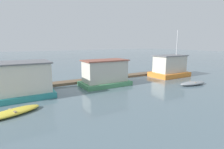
{
  "coord_description": "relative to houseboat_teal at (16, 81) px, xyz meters",
  "views": [
    {
      "loc": [
        -10.0,
        -18.02,
        4.99
      ],
      "look_at": [
        0.0,
        -1.0,
        1.4
      ],
      "focal_mm": 28.0,
      "sensor_mm": 36.0,
      "label": 1
    }
  ],
  "objects": [
    {
      "name": "dock_walkway",
      "position": [
        9.68,
        2.96,
        -1.44
      ],
      "size": [
        33.8,
        1.56,
        0.3
      ],
      "primitive_type": "cube",
      "color": "brown",
      "rests_on": "ground_plane"
    },
    {
      "name": "ground_plane",
      "position": [
        9.68,
        0.11,
        -1.59
      ],
      "size": [
        200.0,
        200.0,
        0.0
      ],
      "primitive_type": "plane",
      "color": "slate"
    },
    {
      "name": "mooring_post_centre",
      "position": [
        -0.87,
        1.93,
        -0.82
      ],
      "size": [
        0.3,
        0.3,
        1.55
      ],
      "primitive_type": "cylinder",
      "color": "brown",
      "rests_on": "ground_plane"
    },
    {
      "name": "mooring_post_near_left",
      "position": [
        21.53,
        1.93,
        -0.91
      ],
      "size": [
        0.3,
        0.3,
        1.36
      ],
      "primitive_type": "cylinder",
      "color": "brown",
      "rests_on": "ground_plane"
    },
    {
      "name": "dinghy_grey",
      "position": [
        18.3,
        -5.28,
        -1.36
      ],
      "size": [
        3.74,
        1.63,
        0.45
      ],
      "color": "gray",
      "rests_on": "ground_plane"
    },
    {
      "name": "houseboat_green",
      "position": [
        9.23,
        -0.02,
        -0.16
      ],
      "size": [
        5.7,
        3.32,
        3.05
      ],
      "color": "#4C9360",
      "rests_on": "ground_plane"
    },
    {
      "name": "houseboat_teal",
      "position": [
        0.0,
        0.0,
        0.0
      ],
      "size": [
        6.27,
        4.18,
        3.29
      ],
      "color": "teal",
      "rests_on": "ground_plane"
    },
    {
      "name": "houseboat_orange",
      "position": [
        20.29,
        0.1,
        -0.14
      ],
      "size": [
        5.47,
        3.6,
        6.85
      ],
      "color": "orange",
      "rests_on": "ground_plane"
    },
    {
      "name": "dinghy_yellow",
      "position": [
        -0.46,
        -4.39,
        -1.41
      ],
      "size": [
        3.99,
        2.46,
        0.37
      ],
      "color": "yellow",
      "rests_on": "ground_plane"
    },
    {
      "name": "mooring_post_far_right",
      "position": [
        1.34,
        1.93,
        -0.6
      ],
      "size": [
        0.26,
        0.26,
        1.99
      ],
      "primitive_type": "cylinder",
      "color": "brown",
      "rests_on": "ground_plane"
    }
  ]
}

